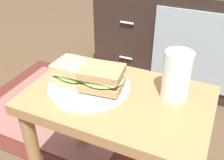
% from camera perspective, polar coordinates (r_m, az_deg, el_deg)
% --- Properties ---
extents(side_table, '(0.56, 0.36, 0.46)m').
position_cam_1_polar(side_table, '(0.86, 1.19, -8.19)').
color(side_table, olive).
rests_on(side_table, ground).
extents(tv_cabinet, '(0.96, 0.46, 0.58)m').
position_cam_1_polar(tv_cabinet, '(1.69, 14.52, 9.31)').
color(tv_cabinet, black).
rests_on(tv_cabinet, ground).
extents(area_rug, '(0.95, 0.77, 0.01)m').
position_cam_1_polar(area_rug, '(1.52, -10.08, -5.71)').
color(area_rug, '#4C1E19').
rests_on(area_rug, ground).
extents(plate, '(0.26, 0.26, 0.01)m').
position_cam_1_polar(plate, '(0.84, -4.99, -1.42)').
color(plate, silver).
rests_on(plate, side_table).
extents(sandwich_front, '(0.14, 0.10, 0.07)m').
position_cam_1_polar(sandwich_front, '(0.84, -8.00, 1.38)').
color(sandwich_front, tan).
rests_on(sandwich_front, plate).
extents(sandwich_back, '(0.15, 0.12, 0.07)m').
position_cam_1_polar(sandwich_back, '(0.80, -2.11, 0.52)').
color(sandwich_back, '#9E7A4C').
rests_on(sandwich_back, plate).
extents(beer_glass, '(0.08, 0.08, 0.15)m').
position_cam_1_polar(beer_glass, '(0.78, 13.71, 0.64)').
color(beer_glass, silver).
rests_on(beer_glass, side_table).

